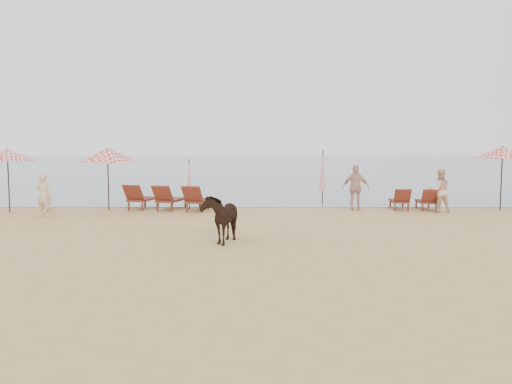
# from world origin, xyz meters

# --- Properties ---
(ground) EXTENTS (120.00, 120.00, 0.00)m
(ground) POSITION_xyz_m (0.00, 0.00, 0.00)
(ground) COLOR tan
(ground) RESTS_ON ground
(sea) EXTENTS (160.00, 140.00, 0.06)m
(sea) POSITION_xyz_m (0.00, 80.00, 0.00)
(sea) COLOR #51606B
(sea) RESTS_ON ground
(lounger_cluster_left) EXTENTS (3.56, 2.61, 0.70)m
(lounger_cluster_left) POSITION_xyz_m (-3.45, 9.18, 0.49)
(lounger_cluster_left) COLOR #5D2316
(lounger_cluster_left) RESTS_ON ground
(lounger_cluster_right) EXTENTS (1.83, 1.77, 0.60)m
(lounger_cluster_right) POSITION_xyz_m (6.26, 9.25, 0.41)
(lounger_cluster_right) COLOR #5D2316
(lounger_cluster_right) RESTS_ON ground
(umbrella_open_left_a) EXTENTS (2.14, 2.14, 2.44)m
(umbrella_open_left_a) POSITION_xyz_m (-9.47, 8.54, 2.19)
(umbrella_open_left_a) COLOR black
(umbrella_open_left_a) RESTS_ON ground
(umbrella_open_left_b) EXTENTS (2.01, 2.05, 2.57)m
(umbrella_open_left_b) POSITION_xyz_m (-5.85, 9.20, 2.22)
(umbrella_open_left_b) COLOR black
(umbrella_open_left_b) RESTS_ON ground
(umbrella_open_right) EXTENTS (2.09, 2.09, 2.55)m
(umbrella_open_right) POSITION_xyz_m (9.73, 9.28, 2.29)
(umbrella_open_right) COLOR black
(umbrella_open_right) RESTS_ON ground
(umbrella_closed_left) EXTENTS (0.25, 0.25, 2.04)m
(umbrella_closed_left) POSITION_xyz_m (-2.69, 9.52, 1.25)
(umbrella_closed_left) COLOR black
(umbrella_closed_left) RESTS_ON ground
(umbrella_closed_right) EXTENTS (0.29, 0.29, 2.39)m
(umbrella_closed_right) POSITION_xyz_m (2.91, 11.35, 1.47)
(umbrella_closed_right) COLOR black
(umbrella_closed_right) RESTS_ON ground
(cow) EXTENTS (1.01, 1.65, 1.30)m
(cow) POSITION_xyz_m (-0.91, 2.49, 0.65)
(cow) COLOR black
(cow) RESTS_ON ground
(beachgoer_left) EXTENTS (0.61, 0.45, 1.55)m
(beachgoer_left) POSITION_xyz_m (-7.60, 7.30, 0.77)
(beachgoer_left) COLOR tan
(beachgoer_left) RESTS_ON ground
(beachgoer_right_a) EXTENTS (0.83, 0.66, 1.66)m
(beachgoer_right_a) POSITION_xyz_m (7.07, 8.65, 0.83)
(beachgoer_right_a) COLOR #DEAB8B
(beachgoer_right_a) RESTS_ON ground
(beachgoer_right_b) EXTENTS (1.13, 0.71, 1.79)m
(beachgoer_right_b) POSITION_xyz_m (3.95, 9.20, 0.90)
(beachgoer_right_b) COLOR tan
(beachgoer_right_b) RESTS_ON ground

